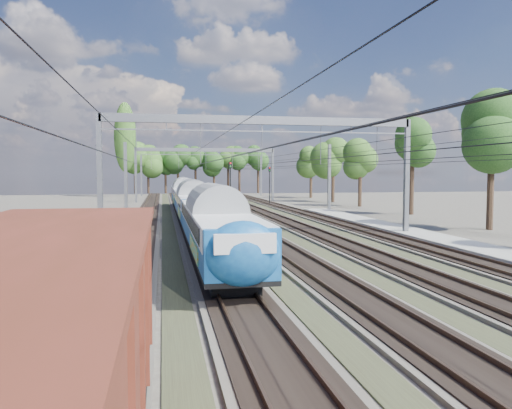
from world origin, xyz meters
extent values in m
cube|color=#47423A|center=(-9.00, 45.00, 0.07)|extent=(3.00, 130.00, 0.15)
cube|color=black|center=(-9.00, 45.00, 0.17)|extent=(2.50, 130.00, 0.06)
cube|color=#473326|center=(-9.72, 45.00, 0.27)|extent=(0.08, 130.00, 0.14)
cube|color=#473326|center=(-8.28, 45.00, 0.27)|extent=(0.08, 130.00, 0.14)
cube|color=#47423A|center=(-4.50, 45.00, 0.07)|extent=(3.00, 130.00, 0.15)
cube|color=black|center=(-4.50, 45.00, 0.17)|extent=(2.50, 130.00, 0.06)
cube|color=#473326|center=(-5.22, 45.00, 0.27)|extent=(0.08, 130.00, 0.14)
cube|color=#473326|center=(-3.78, 45.00, 0.27)|extent=(0.08, 130.00, 0.14)
cube|color=#47423A|center=(0.00, 45.00, 0.07)|extent=(3.00, 130.00, 0.15)
cube|color=black|center=(0.00, 45.00, 0.17)|extent=(2.50, 130.00, 0.06)
cube|color=#473326|center=(-0.72, 45.00, 0.27)|extent=(0.08, 130.00, 0.14)
cube|color=#473326|center=(0.72, 45.00, 0.27)|extent=(0.08, 130.00, 0.14)
cube|color=#47423A|center=(4.50, 45.00, 0.07)|extent=(3.00, 130.00, 0.15)
cube|color=black|center=(4.50, 45.00, 0.17)|extent=(2.50, 130.00, 0.06)
cube|color=#473326|center=(3.78, 45.00, 0.27)|extent=(0.08, 130.00, 0.14)
cube|color=#473326|center=(5.22, 45.00, 0.27)|extent=(0.08, 130.00, 0.14)
cube|color=#47423A|center=(9.00, 45.00, 0.07)|extent=(3.00, 130.00, 0.15)
cube|color=black|center=(9.00, 45.00, 0.17)|extent=(2.50, 130.00, 0.06)
cube|color=#473326|center=(8.28, 45.00, 0.27)|extent=(0.08, 130.00, 0.14)
cube|color=#473326|center=(9.72, 45.00, 0.27)|extent=(0.08, 130.00, 0.14)
cube|color=#2F2A1E|center=(-6.75, 45.00, 0.03)|extent=(1.10, 130.00, 0.05)
cube|color=#2F2A1E|center=(-2.25, 45.00, 0.03)|extent=(1.10, 130.00, 0.05)
cube|color=#2F2A1E|center=(2.25, 45.00, 0.03)|extent=(1.10, 130.00, 0.05)
cube|color=#2F2A1E|center=(6.75, 45.00, 0.03)|extent=(1.10, 130.00, 0.05)
cube|color=gray|center=(12.00, 20.00, 0.15)|extent=(3.00, 70.00, 0.30)
cube|color=slate|center=(-11.50, 30.00, 4.50)|extent=(0.35, 0.35, 9.00)
cube|color=slate|center=(11.50, 30.00, 4.50)|extent=(0.35, 0.35, 9.00)
cube|color=slate|center=(0.00, 30.00, 8.70)|extent=(23.00, 0.35, 0.60)
cube|color=slate|center=(-11.50, 78.00, 4.50)|extent=(0.35, 0.35, 9.00)
cube|color=slate|center=(11.50, 78.00, 4.50)|extent=(0.35, 0.35, 9.00)
cube|color=slate|center=(0.00, 78.00, 8.70)|extent=(23.00, 0.35, 0.60)
cube|color=slate|center=(-11.50, 55.00, 4.25)|extent=(0.35, 0.35, 8.50)
cube|color=slate|center=(-11.50, 100.00, 4.25)|extent=(0.35, 0.35, 8.50)
cube|color=slate|center=(13.80, 55.00, 4.25)|extent=(0.35, 0.35, 8.50)
cube|color=slate|center=(13.80, 100.00, 4.25)|extent=(0.35, 0.35, 8.50)
cylinder|color=black|center=(-9.00, 45.00, 5.50)|extent=(0.03, 130.00, 0.03)
cylinder|color=black|center=(-9.00, 45.00, 6.60)|extent=(0.03, 130.00, 0.03)
cylinder|color=black|center=(-4.50, 45.00, 5.50)|extent=(0.03, 130.00, 0.03)
cylinder|color=black|center=(-4.50, 45.00, 6.60)|extent=(0.03, 130.00, 0.03)
cylinder|color=black|center=(0.00, 45.00, 5.50)|extent=(0.03, 130.00, 0.03)
cylinder|color=black|center=(0.00, 45.00, 6.60)|extent=(0.03, 130.00, 0.03)
cylinder|color=black|center=(4.50, 45.00, 5.50)|extent=(0.03, 130.00, 0.03)
cylinder|color=black|center=(4.50, 45.00, 6.60)|extent=(0.03, 130.00, 0.03)
cylinder|color=black|center=(9.00, 45.00, 5.50)|extent=(0.03, 130.00, 0.03)
cylinder|color=black|center=(9.00, 45.00, 6.60)|extent=(0.03, 130.00, 0.03)
cylinder|color=black|center=(-13.42, 112.27, 3.24)|extent=(0.56, 0.56, 6.48)
sphere|color=#143814|center=(-13.42, 112.27, 8.42)|extent=(5.39, 5.39, 5.39)
cylinder|color=black|center=(-10.38, 111.78, 3.15)|extent=(0.56, 0.56, 6.30)
sphere|color=#143814|center=(-10.38, 111.78, 8.19)|extent=(4.67, 4.67, 4.67)
cylinder|color=black|center=(-6.59, 110.81, 3.67)|extent=(0.56, 0.56, 7.34)
sphere|color=#143814|center=(-6.59, 110.81, 9.55)|extent=(5.04, 5.04, 5.04)
cylinder|color=black|center=(-2.77, 111.87, 3.24)|extent=(0.56, 0.56, 6.48)
sphere|color=#143814|center=(-2.77, 111.87, 8.43)|extent=(4.70, 4.70, 4.70)
cylinder|color=black|center=(-0.32, 113.59, 3.35)|extent=(0.56, 0.56, 6.70)
sphere|color=#143814|center=(-0.32, 113.59, 8.71)|extent=(5.29, 5.29, 5.29)
cylinder|color=black|center=(3.82, 112.16, 3.50)|extent=(0.56, 0.56, 7.00)
sphere|color=#143814|center=(3.82, 112.16, 9.10)|extent=(5.13, 5.13, 5.13)
cylinder|color=black|center=(8.35, 112.11, 3.65)|extent=(0.56, 0.56, 7.30)
sphere|color=#143814|center=(8.35, 112.11, 9.49)|extent=(5.33, 5.33, 5.33)
cylinder|color=black|center=(11.54, 113.65, 2.84)|extent=(0.56, 0.56, 5.68)
sphere|color=#143814|center=(11.54, 113.65, 7.38)|extent=(4.73, 4.73, 4.73)
cylinder|color=black|center=(14.77, 112.43, 3.53)|extent=(0.56, 0.56, 7.06)
sphere|color=#143814|center=(14.77, 112.43, 9.18)|extent=(4.02, 4.02, 4.02)
cylinder|color=black|center=(19.96, 31.82, 2.78)|extent=(0.56, 0.56, 5.56)
sphere|color=#143814|center=(19.96, 31.82, 7.23)|extent=(4.90, 4.90, 4.90)
cylinder|color=black|center=(21.18, 45.05, 2.99)|extent=(0.56, 0.56, 5.98)
sphere|color=#143814|center=(21.18, 45.05, 7.77)|extent=(3.49, 3.49, 3.49)
cylinder|color=black|center=(19.59, 59.82, 2.61)|extent=(0.56, 0.56, 5.21)
sphere|color=#143814|center=(19.59, 59.82, 6.78)|extent=(3.44, 3.44, 3.44)
cylinder|color=black|center=(21.17, 75.78, 2.56)|extent=(0.56, 0.56, 5.11)
sphere|color=#143814|center=(21.17, 75.78, 6.65)|extent=(4.32, 4.32, 4.32)
cylinder|color=black|center=(21.05, 88.35, 3.05)|extent=(0.56, 0.56, 6.09)
sphere|color=#143814|center=(21.05, 88.35, 7.92)|extent=(3.44, 3.44, 3.44)
cylinder|color=black|center=(-14.50, 98.00, 8.00)|extent=(0.70, 0.70, 16.00)
ellipsoid|color=#2C541C|center=(-14.50, 98.00, 12.00)|extent=(4.40, 4.40, 14.08)
cube|color=black|center=(-4.50, 13.72, 0.53)|extent=(1.94, 2.91, 0.78)
cube|color=black|center=(-4.50, 27.30, 0.53)|extent=(1.94, 2.91, 0.78)
cube|color=navy|center=(-4.50, 20.51, 1.99)|extent=(2.72, 19.40, 1.84)
cube|color=silver|center=(-4.50, 20.51, 2.47)|extent=(2.79, 18.63, 0.92)
cube|color=black|center=(-3.09, 20.51, 2.47)|extent=(0.04, 16.49, 0.68)
cube|color=#EAA70C|center=(-4.50, 16.24, 1.50)|extent=(2.81, 5.43, 0.68)
cylinder|color=gray|center=(-4.50, 20.51, 2.91)|extent=(2.76, 19.40, 2.76)
cube|color=black|center=(-4.50, 33.72, 0.53)|extent=(1.94, 2.91, 0.78)
cube|color=black|center=(-4.50, 47.30, 0.53)|extent=(1.94, 2.91, 0.78)
cube|color=navy|center=(-4.50, 40.51, 1.99)|extent=(2.72, 19.40, 1.84)
cube|color=silver|center=(-4.50, 40.51, 2.47)|extent=(2.79, 18.63, 0.92)
cube|color=black|center=(-3.09, 40.51, 2.47)|extent=(0.04, 16.49, 0.68)
cube|color=#EAA70C|center=(-4.50, 36.24, 1.50)|extent=(2.81, 5.43, 0.68)
cylinder|color=gray|center=(-4.50, 40.51, 2.91)|extent=(2.76, 19.40, 2.76)
cube|color=black|center=(-4.50, 53.72, 0.53)|extent=(1.94, 2.91, 0.78)
cube|color=black|center=(-4.50, 67.30, 0.53)|extent=(1.94, 2.91, 0.78)
cube|color=navy|center=(-4.50, 60.51, 1.99)|extent=(2.72, 19.40, 1.84)
cube|color=silver|center=(-4.50, 60.51, 2.47)|extent=(2.79, 18.63, 0.92)
cube|color=black|center=(-3.09, 60.51, 2.47)|extent=(0.04, 16.49, 0.68)
cube|color=#EAA70C|center=(-4.50, 56.25, 1.50)|extent=(2.81, 5.43, 0.68)
cylinder|color=gray|center=(-4.50, 60.51, 2.91)|extent=(2.76, 19.40, 2.76)
ellipsoid|color=navy|center=(-4.50, 11.01, 2.04)|extent=(2.76, 1.51, 2.35)
cube|color=black|center=(-9.00, 3.69, 0.54)|extent=(2.15, 2.80, 0.75)
imported|color=black|center=(0.99, 95.56, 0.97)|extent=(0.48, 0.72, 1.94)
cylinder|color=black|center=(0.64, 52.07, 2.70)|extent=(0.15, 0.15, 5.40)
cube|color=black|center=(0.64, 52.07, 5.77)|extent=(0.44, 0.36, 0.76)
sphere|color=red|center=(0.64, 51.93, 5.99)|extent=(0.17, 0.17, 0.17)
sphere|color=#0C9919|center=(0.64, 51.93, 5.61)|extent=(0.17, 0.17, 0.17)
cylinder|color=black|center=(8.61, 67.18, 2.52)|extent=(0.14, 0.14, 5.04)
cube|color=black|center=(8.61, 67.18, 5.39)|extent=(0.39, 0.29, 0.71)
sphere|color=red|center=(8.61, 67.05, 5.59)|extent=(0.16, 0.16, 0.16)
sphere|color=#0C9919|center=(8.61, 67.05, 5.24)|extent=(0.16, 0.16, 0.16)
camera|label=1|loc=(-7.23, -6.05, 4.87)|focal=35.00mm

